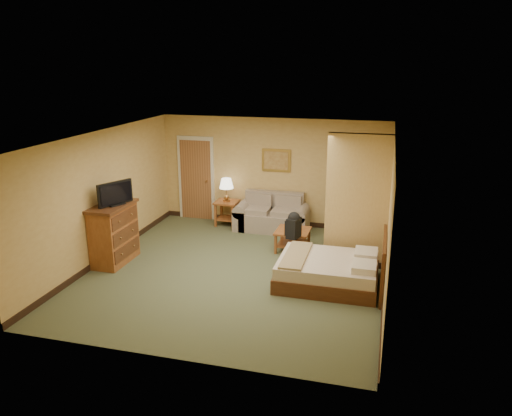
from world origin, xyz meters
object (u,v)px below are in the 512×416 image
(dresser, at_px, (114,233))
(bed, at_px, (332,271))
(coffee_table, at_px, (293,236))
(loveseat, at_px, (272,218))

(dresser, xyz_separation_m, bed, (4.30, 0.06, -0.34))
(coffee_table, bearing_deg, dresser, -154.99)
(loveseat, relative_size, coffee_table, 2.45)
(loveseat, relative_size, bed, 0.92)
(loveseat, distance_m, coffee_table, 1.40)
(bed, bearing_deg, coffee_table, 123.99)
(coffee_table, bearing_deg, bed, -56.01)
(loveseat, height_order, dresser, dresser)
(dresser, bearing_deg, coffee_table, 25.01)
(dresser, relative_size, bed, 0.64)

